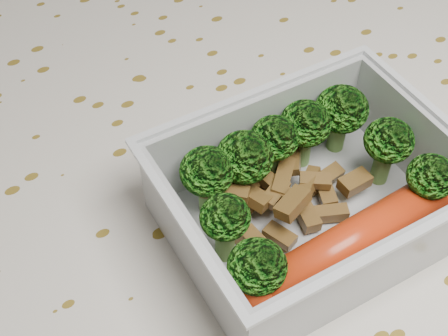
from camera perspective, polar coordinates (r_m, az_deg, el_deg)
dining_table at (r=0.47m, az=1.04°, el=-9.06°), size 1.40×0.90×0.75m
tablecloth at (r=0.42m, az=1.14°, el=-5.46°), size 1.46×0.96×0.19m
lunch_container at (r=0.36m, az=7.84°, el=-3.19°), size 0.17×0.13×0.06m
broccoli_florets at (r=0.36m, az=6.57°, el=0.45°), size 0.14×0.10×0.05m
meat_pile at (r=0.37m, az=5.07°, el=-2.70°), size 0.10×0.06×0.03m
sausage at (r=0.35m, az=11.67°, el=-6.59°), size 0.15×0.03×0.02m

